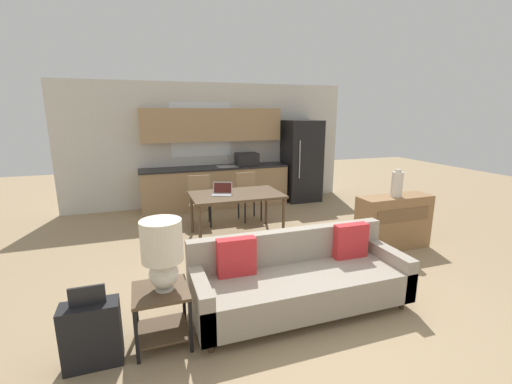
% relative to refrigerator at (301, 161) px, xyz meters
% --- Properties ---
extents(ground_plane, '(20.00, 20.00, 0.00)m').
position_rel_refrigerator_xyz_m(ground_plane, '(-2.06, -4.21, -0.94)').
color(ground_plane, '#9E8460').
extents(wall_back, '(6.40, 0.07, 2.70)m').
position_rel_refrigerator_xyz_m(wall_back, '(-2.07, 0.42, 0.41)').
color(wall_back, silver).
rests_on(wall_back, ground_plane).
extents(kitchen_counter, '(3.24, 0.65, 2.15)m').
position_rel_refrigerator_xyz_m(kitchen_counter, '(-2.05, 0.12, -0.10)').
color(kitchen_counter, tan).
rests_on(kitchen_counter, ground_plane).
extents(refrigerator, '(0.80, 0.77, 1.89)m').
position_rel_refrigerator_xyz_m(refrigerator, '(0.00, 0.00, 0.00)').
color(refrigerator, black).
rests_on(refrigerator, ground_plane).
extents(dining_table, '(1.51, 0.93, 0.74)m').
position_rel_refrigerator_xyz_m(dining_table, '(-2.14, -1.87, -0.27)').
color(dining_table, brown).
rests_on(dining_table, ground_plane).
extents(couch, '(2.29, 0.80, 0.83)m').
position_rel_refrigerator_xyz_m(couch, '(-2.12, -4.23, -0.61)').
color(couch, '#3D2D1E').
rests_on(couch, ground_plane).
extents(side_table, '(0.49, 0.49, 0.53)m').
position_rel_refrigerator_xyz_m(side_table, '(-3.55, -4.35, -0.59)').
color(side_table, brown).
rests_on(side_table, ground_plane).
extents(table_lamp, '(0.36, 0.36, 0.65)m').
position_rel_refrigerator_xyz_m(table_lamp, '(-3.51, -4.35, -0.04)').
color(table_lamp, silver).
rests_on(table_lamp, side_table).
extents(credenza, '(1.17, 0.39, 0.83)m').
position_rel_refrigerator_xyz_m(credenza, '(0.01, -3.18, -0.53)').
color(credenza, olive).
rests_on(credenza, ground_plane).
extents(vase, '(0.17, 0.17, 0.42)m').
position_rel_refrigerator_xyz_m(vase, '(-0.02, -3.21, 0.08)').
color(vase, beige).
rests_on(vase, credenza).
extents(dining_chair_far_right, '(0.46, 0.46, 0.92)m').
position_rel_refrigerator_xyz_m(dining_chair_far_right, '(-1.66, -1.04, -0.44)').
color(dining_chair_far_right, '#997A56').
rests_on(dining_chair_far_right, ground_plane).
extents(dining_chair_far_left, '(0.47, 0.47, 0.92)m').
position_rel_refrigerator_xyz_m(dining_chair_far_left, '(-2.61, -1.05, -0.44)').
color(dining_chair_far_left, '#997A56').
rests_on(dining_chair_far_left, ground_plane).
extents(laptop, '(0.39, 0.35, 0.20)m').
position_rel_refrigerator_xyz_m(laptop, '(-2.37, -1.85, -0.16)').
color(laptop, '#B7BABC').
rests_on(laptop, dining_table).
extents(suitcase, '(0.46, 0.22, 0.72)m').
position_rel_refrigerator_xyz_m(suitcase, '(-4.12, -4.45, -0.66)').
color(suitcase, black).
rests_on(suitcase, ground_plane).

